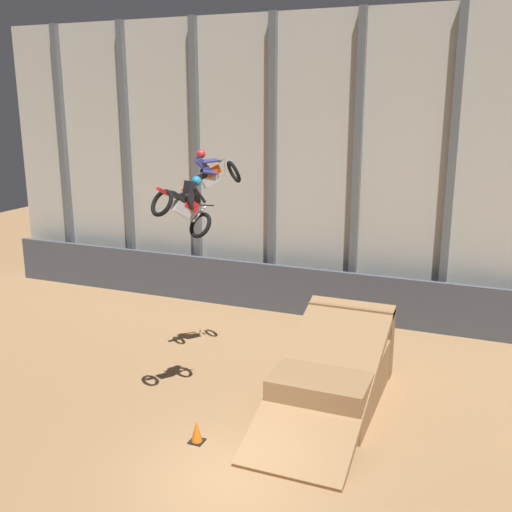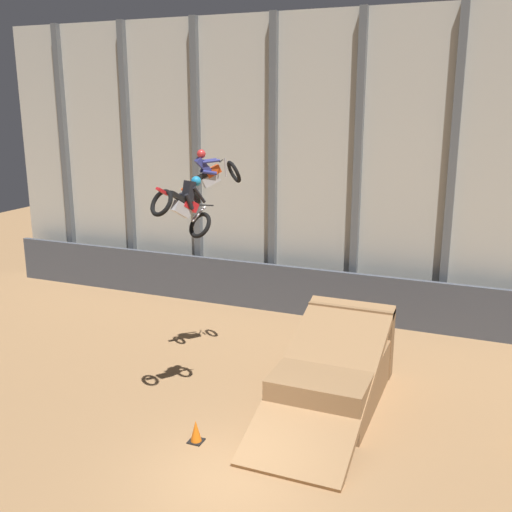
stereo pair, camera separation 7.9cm
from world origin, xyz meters
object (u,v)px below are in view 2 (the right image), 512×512
(dirt_ramp, at_px, (334,371))
(traffic_cone_near_ramp, at_px, (196,432))
(rider_bike_right_air, at_px, (184,206))
(rider_bike_left_air, at_px, (210,176))

(dirt_ramp, relative_size, traffic_cone_near_ramp, 11.04)
(rider_bike_right_air, distance_m, traffic_cone_near_ramp, 5.64)
(dirt_ramp, bearing_deg, rider_bike_right_air, -147.89)
(traffic_cone_near_ramp, bearing_deg, rider_bike_right_air, 122.97)
(rider_bike_right_air, relative_size, traffic_cone_near_ramp, 3.14)
(rider_bike_left_air, xyz_separation_m, traffic_cone_near_ramp, (1.63, -4.31, -5.78))
(traffic_cone_near_ramp, bearing_deg, rider_bike_left_air, 110.68)
(rider_bike_left_air, distance_m, traffic_cone_near_ramp, 7.39)
(dirt_ramp, relative_size, rider_bike_right_air, 3.51)
(dirt_ramp, distance_m, rider_bike_right_air, 6.38)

